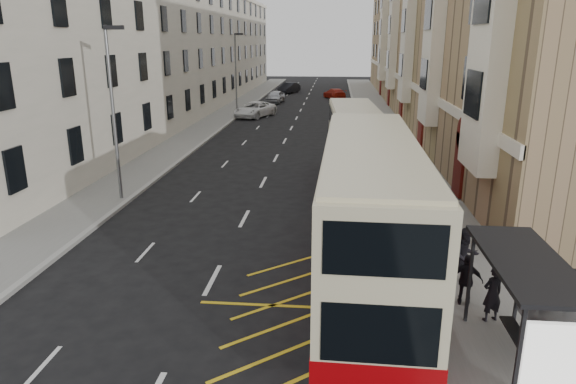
# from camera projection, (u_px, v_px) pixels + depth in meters

# --- Properties ---
(ground) EXTENTS (200.00, 200.00, 0.00)m
(ground) POSITION_uv_depth(u_px,v_px,m) (176.00, 351.00, 12.96)
(ground) COLOR black
(ground) RESTS_ON ground
(pavement_right) EXTENTS (4.00, 120.00, 0.15)m
(pavement_right) POSITION_uv_depth(u_px,v_px,m) (387.00, 137.00, 40.85)
(pavement_right) COLOR slate
(pavement_right) RESTS_ON ground
(pavement_left) EXTENTS (3.00, 120.00, 0.15)m
(pavement_left) POSITION_uv_depth(u_px,v_px,m) (197.00, 134.00, 42.22)
(pavement_left) COLOR slate
(pavement_left) RESTS_ON ground
(kerb_right) EXTENTS (0.25, 120.00, 0.15)m
(kerb_right) POSITION_uv_depth(u_px,v_px,m) (362.00, 137.00, 41.03)
(kerb_right) COLOR #9B9B95
(kerb_right) RESTS_ON ground
(kerb_left) EXTENTS (0.25, 120.00, 0.15)m
(kerb_left) POSITION_uv_depth(u_px,v_px,m) (214.00, 134.00, 42.09)
(kerb_left) COLOR #9B9B95
(kerb_left) RESTS_ON ground
(road_markings) EXTENTS (10.00, 110.00, 0.01)m
(road_markings) POSITION_uv_depth(u_px,v_px,m) (300.00, 111.00, 55.89)
(road_markings) COLOR silver
(road_markings) RESTS_ON ground
(terrace_right) EXTENTS (10.75, 79.00, 15.25)m
(terrace_right) POSITION_uv_depth(u_px,v_px,m) (445.00, 40.00, 52.78)
(terrace_right) COLOR #A4835F
(terrace_right) RESTS_ON ground
(terrace_left) EXTENTS (9.18, 79.00, 13.25)m
(terrace_left) POSITION_uv_depth(u_px,v_px,m) (178.00, 49.00, 55.70)
(terrace_left) COLOR beige
(terrace_left) RESTS_ON ground
(bus_shelter) EXTENTS (1.65, 4.25, 2.70)m
(bus_shelter) POSITION_uv_depth(u_px,v_px,m) (535.00, 297.00, 11.23)
(bus_shelter) COLOR black
(bus_shelter) RESTS_ON pavement_right
(guard_railing) EXTENTS (0.06, 6.56, 1.01)m
(guard_railing) POSITION_uv_depth(u_px,v_px,m) (402.00, 242.00, 17.65)
(guard_railing) COLOR #AE131A
(guard_railing) RESTS_ON pavement_right
(street_lamp_near) EXTENTS (0.93, 0.18, 8.00)m
(street_lamp_near) POSITION_uv_depth(u_px,v_px,m) (114.00, 105.00, 23.64)
(street_lamp_near) COLOR slate
(street_lamp_near) RESTS_ON pavement_left
(street_lamp_far) EXTENTS (0.93, 0.18, 8.00)m
(street_lamp_far) POSITION_uv_depth(u_px,v_px,m) (236.00, 69.00, 52.27)
(street_lamp_far) COLOR slate
(street_lamp_far) RESTS_ON pavement_left
(double_decker_front) EXTENTS (2.96, 11.92, 4.74)m
(double_decker_front) POSITION_uv_depth(u_px,v_px,m) (369.00, 216.00, 15.50)
(double_decker_front) COLOR beige
(double_decker_front) RESTS_ON ground
(double_decker_rear) EXTENTS (2.95, 10.51, 4.15)m
(double_decker_rear) POSITION_uv_depth(u_px,v_px,m) (355.00, 148.00, 26.75)
(double_decker_rear) COLOR beige
(double_decker_rear) RESTS_ON ground
(pedestrian_near) EXTENTS (0.68, 0.56, 1.60)m
(pedestrian_near) POSITION_uv_depth(u_px,v_px,m) (492.00, 294.00, 13.86)
(pedestrian_near) COLOR black
(pedestrian_near) RESTS_ON pavement_right
(pedestrian_mid) EXTENTS (1.05, 0.93, 1.83)m
(pedestrian_mid) POSITION_uv_depth(u_px,v_px,m) (465.00, 256.00, 15.97)
(pedestrian_mid) COLOR black
(pedestrian_mid) RESTS_ON pavement_right
(pedestrian_far) EXTENTS (0.97, 0.58, 1.54)m
(pedestrian_far) POSITION_uv_depth(u_px,v_px,m) (467.00, 280.00, 14.71)
(pedestrian_far) COLOR black
(pedestrian_far) RESTS_ON pavement_right
(white_van) EXTENTS (4.28, 5.97, 1.51)m
(white_van) POSITION_uv_depth(u_px,v_px,m) (255.00, 109.00, 51.68)
(white_van) COLOR white
(white_van) RESTS_ON ground
(car_silver) EXTENTS (2.33, 4.65, 1.52)m
(car_silver) POSITION_uv_depth(u_px,v_px,m) (275.00, 97.00, 63.11)
(car_silver) COLOR #AFB2B7
(car_silver) RESTS_ON ground
(car_dark) EXTENTS (3.15, 4.82, 1.50)m
(car_dark) POSITION_uv_depth(u_px,v_px,m) (289.00, 88.00, 74.54)
(car_dark) COLOR black
(car_dark) RESTS_ON ground
(car_red) EXTENTS (3.39, 5.00, 1.34)m
(car_red) POSITION_uv_depth(u_px,v_px,m) (335.00, 94.00, 67.66)
(car_red) COLOR #AD1E0E
(car_red) RESTS_ON ground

